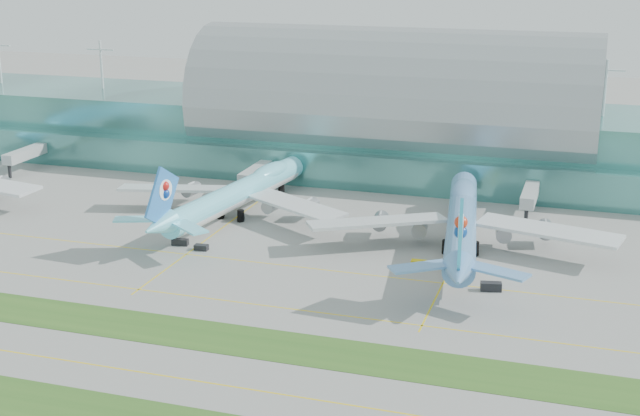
% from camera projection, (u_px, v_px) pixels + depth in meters
% --- Properties ---
extents(ground, '(700.00, 700.00, 0.00)m').
position_uv_depth(ground, '(225.00, 344.00, 155.84)').
color(ground, gray).
rests_on(ground, ground).
extents(terminal, '(340.00, 69.10, 36.00)m').
position_uv_depth(terminal, '(394.00, 124.00, 269.21)').
color(terminal, '#3D7A75').
rests_on(terminal, ground).
extents(grass_strip_far, '(420.00, 12.00, 0.08)m').
position_uv_depth(grass_strip_far, '(230.00, 339.00, 157.65)').
color(grass_strip_far, '#2D591E').
rests_on(grass_strip_far, ground).
extents(taxiline_b, '(420.00, 0.35, 0.01)m').
position_uv_depth(taxiline_b, '(190.00, 380.00, 143.06)').
color(taxiline_b, yellow).
rests_on(taxiline_b, ground).
extents(taxiline_c, '(420.00, 0.35, 0.01)m').
position_uv_depth(taxiline_c, '(262.00, 305.00, 172.26)').
color(taxiline_c, yellow).
rests_on(taxiline_c, ground).
extents(taxiline_d, '(420.00, 0.35, 0.01)m').
position_uv_depth(taxiline_d, '(299.00, 267.00, 192.33)').
color(taxiline_d, yellow).
rests_on(taxiline_d, ground).
extents(airliner_b, '(64.75, 74.11, 20.43)m').
position_uv_depth(airliner_b, '(239.00, 192.00, 226.49)').
color(airliner_b, '#71E4F9').
rests_on(airliner_b, ground).
extents(airliner_c, '(69.93, 80.00, 22.04)m').
position_uv_depth(airliner_c, '(462.00, 219.00, 202.38)').
color(airliner_c, '#5C91CB').
rests_on(airliner_c, ground).
extents(gse_c, '(3.93, 2.14, 1.48)m').
position_uv_depth(gse_c, '(180.00, 242.00, 205.85)').
color(gse_c, black).
rests_on(gse_c, ground).
extents(gse_d, '(3.17, 1.85, 1.28)m').
position_uv_depth(gse_d, '(201.00, 247.00, 202.62)').
color(gse_d, black).
rests_on(gse_d, ground).
extents(gse_e, '(3.37, 1.77, 1.45)m').
position_uv_depth(gse_e, '(419.00, 263.00, 192.36)').
color(gse_e, gold).
rests_on(gse_e, ground).
extents(gse_f, '(4.49, 2.64, 1.77)m').
position_uv_depth(gse_f, '(491.00, 286.00, 179.17)').
color(gse_f, black).
rests_on(gse_f, ground).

